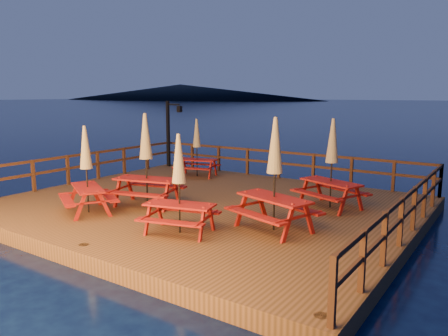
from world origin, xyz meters
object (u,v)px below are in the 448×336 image
(picnic_table_1, at_px, (197,147))
(lamp_post, at_px, (171,128))
(picnic_table_2, at_px, (179,182))
(picnic_table_0, at_px, (86,168))

(picnic_table_1, bearing_deg, lamp_post, 137.67)
(lamp_post, height_order, picnic_table_2, lamp_post)
(lamp_post, distance_m, picnic_table_0, 8.05)
(lamp_post, xyz_separation_m, picnic_table_2, (6.62, -7.28, -0.54))
(picnic_table_0, height_order, picnic_table_1, picnic_table_0)
(lamp_post, bearing_deg, picnic_table_2, -47.71)
(picnic_table_2, bearing_deg, picnic_table_0, 165.64)
(picnic_table_0, bearing_deg, picnic_table_1, 127.22)
(lamp_post, bearing_deg, picnic_table_0, -65.84)
(picnic_table_0, bearing_deg, picnic_table_2, 30.20)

